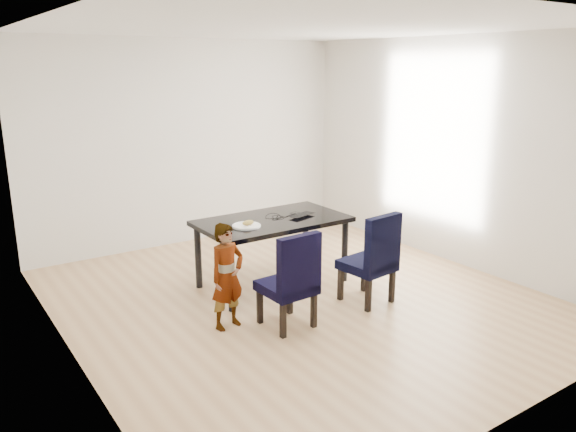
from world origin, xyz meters
TOP-DOWN VIEW (x-y plane):
  - floor at (0.00, 0.00)m, footprint 4.50×5.00m
  - ceiling at (0.00, 0.00)m, footprint 4.50×5.00m
  - wall_back at (0.00, 2.50)m, footprint 4.50×0.01m
  - wall_front at (0.00, -2.50)m, footprint 4.50×0.01m
  - wall_left at (-2.25, 0.00)m, footprint 0.01×5.00m
  - wall_right at (2.25, 0.00)m, footprint 0.01×5.00m
  - dining_table at (0.00, 0.50)m, footprint 1.60×0.90m
  - chair_left at (-0.45, -0.43)m, footprint 0.46×0.48m
  - chair_right at (0.54, -0.43)m, footprint 0.50×0.52m
  - child at (-0.91, -0.15)m, footprint 0.40×0.30m
  - plate at (-0.38, 0.40)m, footprint 0.33×0.33m
  - sandwich at (-0.37, 0.39)m, footprint 0.14×0.08m
  - laptop at (0.31, 0.45)m, footprint 0.35×0.27m
  - cable_tangle at (0.07, 0.49)m, footprint 0.15×0.15m

SIDE VIEW (x-z plane):
  - floor at x=0.00m, z-range -0.01..0.00m
  - dining_table at x=0.00m, z-range 0.00..0.75m
  - chair_left at x=-0.45m, z-range 0.00..0.93m
  - chair_right at x=0.54m, z-range 0.00..0.95m
  - child at x=-0.91m, z-range 0.00..1.00m
  - cable_tangle at x=0.07m, z-range 0.75..0.76m
  - plate at x=-0.38m, z-range 0.75..0.77m
  - laptop at x=0.31m, z-range 0.75..0.77m
  - sandwich at x=-0.37m, z-range 0.77..0.82m
  - wall_back at x=0.00m, z-range 0.00..2.70m
  - wall_front at x=0.00m, z-range 0.00..2.70m
  - wall_left at x=-2.25m, z-range 0.00..2.70m
  - wall_right at x=2.25m, z-range 0.00..2.70m
  - ceiling at x=0.00m, z-range 2.70..2.71m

